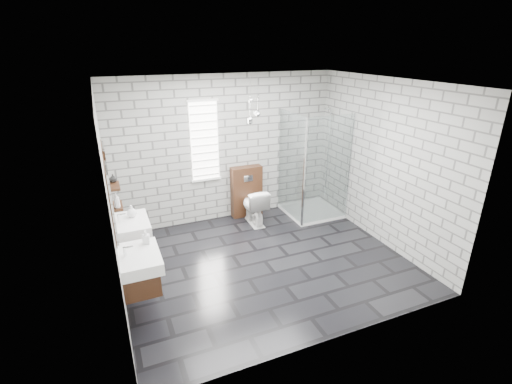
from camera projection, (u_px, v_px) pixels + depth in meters
floor at (265, 262)px, 5.80m from camera, size 4.20×3.60×0.02m
ceiling at (267, 82)px, 4.79m from camera, size 4.20×3.60×0.02m
wall_back at (226, 149)px, 6.85m from camera, size 4.20×0.02×2.70m
wall_front at (339, 237)px, 3.75m from camera, size 4.20×0.02×2.70m
wall_left at (109, 203)px, 4.54m from camera, size 0.02×3.60×2.70m
wall_right at (383, 163)px, 6.06m from camera, size 0.02×3.60×2.70m
vanity_left at (136, 261)px, 4.42m from camera, size 0.47×0.70×1.57m
vanity_right at (129, 227)px, 5.25m from camera, size 0.47×0.70×1.57m
shelf_lower at (116, 206)px, 4.53m from camera, size 0.14×0.30×0.03m
shelf_upper at (113, 186)px, 4.44m from camera, size 0.14×0.30×0.03m
window at (204, 141)px, 6.60m from camera, size 0.56×0.05×1.48m
cistern_panel at (246, 191)px, 7.20m from camera, size 0.60×0.20×1.00m
flush_plate at (248, 178)px, 7.00m from camera, size 0.18×0.01×0.12m
shower_enclosure at (311, 192)px, 7.17m from camera, size 1.00×1.00×2.03m
pendant_cluster at (253, 113)px, 6.34m from camera, size 0.25×0.27×0.84m
toilet at (254, 206)px, 6.92m from camera, size 0.40×0.69×0.70m
soap_bottle_a at (146, 237)px, 4.59m from camera, size 0.10×0.10×0.18m
soap_bottle_b at (132, 211)px, 5.30m from camera, size 0.16×0.16×0.18m
soap_bottle_c at (117, 201)px, 4.42m from camera, size 0.10×0.10×0.19m
vase at (113, 178)px, 4.51m from camera, size 0.11×0.11×0.10m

